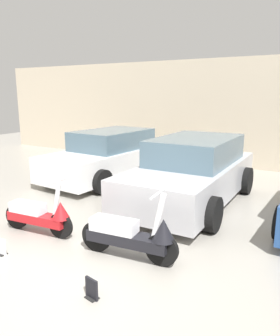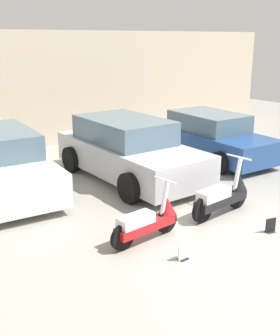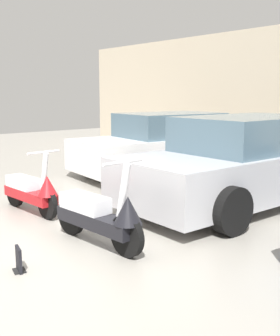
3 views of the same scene
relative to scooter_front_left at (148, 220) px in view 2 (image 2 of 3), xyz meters
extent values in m
plane|color=#9E998E|center=(1.25, -0.83, -0.36)|extent=(28.00, 28.00, 0.00)
cube|color=beige|center=(1.25, 7.07, 1.41)|extent=(19.60, 0.12, 3.53)
cylinder|color=black|center=(0.43, 0.03, -0.13)|extent=(0.45, 0.11, 0.45)
cylinder|color=black|center=(-0.56, -0.05, -0.13)|extent=(0.45, 0.11, 0.45)
cube|color=#B2191E|center=(-0.06, -0.01, -0.08)|extent=(1.18, 0.36, 0.16)
cube|color=white|center=(-0.27, -0.02, 0.09)|extent=(0.67, 0.31, 0.17)
cylinder|color=white|center=(0.38, 0.03, 0.32)|extent=(0.21, 0.09, 0.63)
cylinder|color=white|center=(0.38, 0.03, 0.63)|extent=(0.07, 0.52, 0.03)
cone|color=#B2191E|center=(0.45, 0.04, 0.15)|extent=(0.32, 0.32, 0.29)
cylinder|color=black|center=(2.31, 0.05, -0.11)|extent=(0.49, 0.13, 0.49)
cylinder|color=black|center=(1.24, -0.04, -0.11)|extent=(0.49, 0.13, 0.49)
cube|color=black|center=(1.78, 0.01, -0.05)|extent=(1.29, 0.40, 0.17)
cube|color=white|center=(1.55, -0.01, 0.13)|extent=(0.73, 0.34, 0.19)
cylinder|color=white|center=(2.26, 0.05, 0.38)|extent=(0.23, 0.10, 0.69)
cylinder|color=white|center=(2.26, 0.05, 0.72)|extent=(0.08, 0.56, 0.03)
cone|color=black|center=(2.33, 0.05, 0.19)|extent=(0.35, 0.35, 0.32)
cube|color=white|center=(-1.20, 3.75, 0.15)|extent=(2.04, 4.18, 0.67)
cylinder|color=black|center=(-0.44, 2.42, -0.05)|extent=(0.27, 0.63, 0.62)
cylinder|color=black|center=(-0.22, 4.92, -0.05)|extent=(0.27, 0.63, 0.62)
cube|color=#B7B7BC|center=(1.66, 2.89, 0.18)|extent=(1.82, 4.28, 0.71)
cube|color=slate|center=(1.67, 3.14, 0.81)|extent=(1.59, 2.40, 0.56)
cylinder|color=black|center=(2.57, 1.56, -0.03)|extent=(0.23, 0.65, 0.65)
cylinder|color=black|center=(0.73, 1.57, -0.03)|extent=(0.23, 0.65, 0.65)
cylinder|color=black|center=(2.60, 4.20, -0.03)|extent=(0.23, 0.65, 0.65)
cylinder|color=black|center=(0.75, 4.22, -0.03)|extent=(0.23, 0.65, 0.65)
cube|color=navy|center=(4.57, 2.93, 0.12)|extent=(1.81, 3.87, 0.63)
cube|color=slate|center=(4.58, 3.16, 0.68)|extent=(1.52, 2.20, 0.49)
cylinder|color=black|center=(5.31, 1.71, -0.07)|extent=(0.23, 0.59, 0.58)
cylinder|color=black|center=(3.68, 1.82, -0.07)|extent=(0.23, 0.59, 0.58)
cylinder|color=black|center=(5.46, 4.05, -0.07)|extent=(0.23, 0.59, 0.58)
cylinder|color=black|center=(3.83, 4.15, -0.07)|extent=(0.23, 0.59, 0.58)
cube|color=black|center=(0.03, -0.86, -0.35)|extent=(0.16, 0.13, 0.01)
cube|color=white|center=(0.03, -0.86, -0.23)|extent=(0.20, 0.04, 0.26)
cube|color=black|center=(1.92, -1.06, -0.35)|extent=(0.18, 0.15, 0.01)
cube|color=black|center=(1.92, -1.06, -0.23)|extent=(0.20, 0.07, 0.26)
camera|label=1|loc=(4.13, -3.81, 2.05)|focal=35.00mm
camera|label=2|loc=(-3.98, -5.15, 2.94)|focal=45.00mm
camera|label=3|loc=(5.90, -2.69, 1.47)|focal=45.00mm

